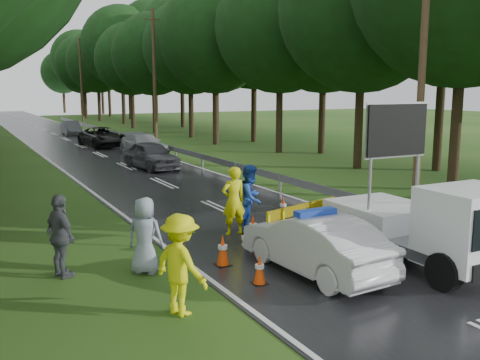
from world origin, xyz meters
TOP-DOWN VIEW (x-y plane):
  - ground at (0.00, 0.00)m, footprint 160.00×160.00m
  - road at (0.00, 30.00)m, footprint 7.00×140.00m
  - guardrail at (3.70, 29.67)m, footprint 0.12×60.06m
  - utility_pole_near at (5.20, 2.00)m, footprint 1.40×0.24m
  - utility_pole_mid at (5.20, 28.00)m, footprint 1.40×0.24m
  - utility_pole_far at (5.20, 54.00)m, footprint 1.40×0.24m
  - police_sedan at (-1.01, -0.96)m, footprint 1.70×4.22m
  - work_truck at (1.71, -1.81)m, footprint 2.23×4.86m
  - barrier at (0.00, 1.00)m, footprint 2.74×0.84m
  - officer at (-1.14, 2.86)m, footprint 0.76×0.51m
  - civilian at (-0.50, 3.00)m, footprint 1.24×1.20m
  - bystander_left at (-4.58, -1.63)m, footprint 1.14×1.43m
  - bystander_mid at (-6.22, 1.50)m, footprint 0.79×1.21m
  - bystander_right at (-4.45, 0.90)m, footprint 1.03×1.01m
  - queue_car_first at (0.97, 16.53)m, footprint 2.26×4.47m
  - queue_car_second at (2.46, 22.53)m, footprint 2.25×4.87m
  - queue_car_third at (1.36, 28.82)m, footprint 2.90×5.36m
  - queue_car_fourth at (1.29, 40.40)m, footprint 1.43×3.94m
  - cone_near_left at (-2.50, -1.00)m, footprint 0.32×0.32m
  - cone_center at (-0.98, 2.00)m, footprint 0.37×0.37m
  - cone_far at (1.23, 3.89)m, footprint 0.35×0.35m
  - cone_left_mid at (-2.66, 0.50)m, footprint 0.37×0.37m
  - cone_right at (3.50, 1.50)m, footprint 0.38×0.38m

SIDE VIEW (x-z plane):
  - ground at x=0.00m, z-range 0.00..0.00m
  - road at x=0.00m, z-range 0.00..0.02m
  - cone_near_left at x=-2.50m, z-range -0.01..0.68m
  - cone_far at x=1.23m, z-range -0.01..0.72m
  - cone_center at x=-0.98m, z-range -0.01..0.77m
  - cone_left_mid at x=-2.66m, z-range -0.01..0.77m
  - cone_right at x=3.50m, z-range -0.01..0.79m
  - guardrail at x=3.70m, z-range 0.20..0.90m
  - queue_car_fourth at x=1.29m, z-range 0.00..1.29m
  - police_sedan at x=-1.01m, z-range -0.06..1.43m
  - queue_car_second at x=2.46m, z-range 0.00..1.38m
  - queue_car_third at x=1.36m, z-range 0.00..1.43m
  - queue_car_first at x=0.97m, z-range 0.00..1.46m
  - barrier at x=0.00m, z-range 0.30..1.47m
  - bystander_right at x=-4.45m, z-range 0.00..1.78m
  - bystander_mid at x=-6.22m, z-range 0.00..1.92m
  - bystander_left at x=-4.58m, z-range 0.00..1.94m
  - civilian at x=-0.50m, z-range 0.00..2.01m
  - officer at x=-1.14m, z-range 0.00..2.02m
  - work_truck at x=1.71m, z-range -0.88..2.97m
  - utility_pole_near at x=5.20m, z-range 0.06..10.06m
  - utility_pole_mid at x=5.20m, z-range 0.06..10.06m
  - utility_pole_far at x=5.20m, z-range 0.06..10.06m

